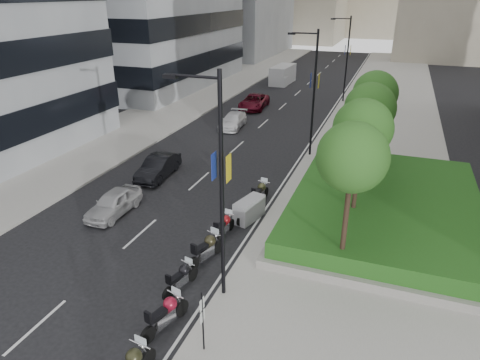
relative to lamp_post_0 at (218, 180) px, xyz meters
The scene contains 26 objects.
ground 6.62m from the lamp_post_0, 166.43° to the right, with size 160.00×160.00×0.00m, color black.
sidewalk_right 29.82m from the lamp_post_0, 80.49° to the left, with size 10.00×100.00×0.15m, color #9E9B93.
sidewalk_left 33.56m from the lamp_post_0, 119.10° to the left, with size 8.00×100.00×0.15m, color #9E9B93.
lane_edge 29.44m from the lamp_post_0, 90.88° to the left, with size 0.12×100.00×0.01m, color silver.
lane_centre 29.97m from the lamp_post_0, 101.01° to the left, with size 0.12×100.00×0.01m, color silver.
planter 11.73m from the lamp_post_0, 56.95° to the left, with size 10.00×14.00×0.40m, color gray.
hedge 11.50m from the lamp_post_0, 56.95° to the left, with size 9.40×13.40×0.80m, color #264A15.
tree_0 5.30m from the lamp_post_0, 34.56° to the left, with size 2.80×2.80×6.30m.
tree_1 8.25m from the lamp_post_0, 58.11° to the left, with size 2.80×2.80×6.30m.
tree_2 11.84m from the lamp_post_0, 68.40° to the left, with size 2.80×2.80×6.30m.
tree_3 15.62m from the lamp_post_0, 73.81° to the left, with size 2.80×2.80×6.30m.
lamp_post_0 is the anchor object (origin of this frame).
lamp_post_1 17.00m from the lamp_post_0, 90.00° to the left, with size 2.34×0.45×9.00m.
lamp_post_2 35.00m from the lamp_post_0, 90.00° to the left, with size 2.34×0.45×9.00m.
parking_sign 4.74m from the lamp_post_0, 77.67° to the right, with size 0.06×0.32×2.50m.
motorcycle_1 5.17m from the lamp_post_0, 114.84° to the right, with size 0.92×2.32×1.18m.
motorcycle_2 4.79m from the lamp_post_0, behind, with size 0.76×2.08×1.05m.
motorcycle_3 5.05m from the lamp_post_0, 126.81° to the left, with size 0.95×2.40×1.22m.
motorcycle_4 6.33m from the lamp_post_0, 110.23° to the left, with size 0.73×2.19×1.09m.
motorcycle_5 7.77m from the lamp_post_0, 98.35° to the left, with size 1.28×2.12×1.20m.
motorcycle_6 9.61m from the lamp_post_0, 96.93° to the left, with size 0.76×2.26×1.13m.
car_a 10.23m from the lamp_post_0, 151.68° to the left, with size 1.56×3.87×1.32m, color #B0B0B2.
car_b 13.57m from the lamp_post_0, 131.02° to the left, with size 1.49×4.27×1.41m, color black.
car_c 23.67m from the lamp_post_0, 109.71° to the left, with size 1.79×4.41×1.28m, color white.
car_d 30.49m from the lamp_post_0, 105.84° to the left, with size 2.40×5.20×1.44m, color #5E0B1C.
delivery_van 43.97m from the lamp_post_0, 101.74° to the left, with size 2.35×5.60×2.31m.
Camera 1 is at (9.72, -11.86, 11.26)m, focal length 32.00 mm.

